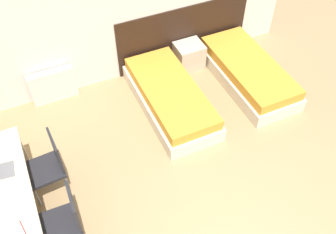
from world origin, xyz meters
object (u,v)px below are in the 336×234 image
object	(u,v)px
bed_near_door	(248,72)
chair_near_laptop	(49,164)
bed_near_window	(170,97)
nightstand	(189,56)
chair_near_notebook	(65,220)

from	to	relation	value
bed_near_door	chair_near_laptop	size ratio (longest dim) A/B	2.14
bed_near_window	chair_near_laptop	size ratio (longest dim) A/B	2.14
bed_near_window	chair_near_laptop	world-z (taller)	chair_near_laptop
bed_near_door	nightstand	world-z (taller)	nightstand
chair_near_laptop	chair_near_notebook	xyz separation A→B (m)	(0.00, -0.83, 0.00)
bed_near_window	bed_near_door	size ratio (longest dim) A/B	1.00
nightstand	chair_near_laptop	size ratio (longest dim) A/B	0.51
bed_near_window	bed_near_door	distance (m)	1.45
bed_near_window	chair_near_notebook	xyz separation A→B (m)	(-2.02, -1.54, 0.30)
nightstand	chair_near_notebook	size ratio (longest dim) A/B	0.51
bed_near_window	chair_near_laptop	xyz separation A→B (m)	(-2.02, -0.71, 0.30)
bed_near_door	chair_near_notebook	bearing A→B (deg)	-155.98
bed_near_window	nightstand	size ratio (longest dim) A/B	4.16
chair_near_laptop	bed_near_window	bearing A→B (deg)	15.79
chair_near_laptop	chair_near_notebook	size ratio (longest dim) A/B	1.00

